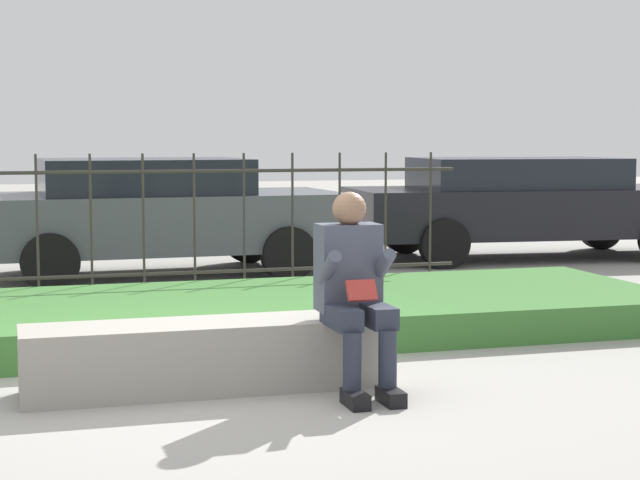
{
  "coord_description": "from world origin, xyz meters",
  "views": [
    {
      "loc": [
        -0.99,
        -6.42,
        1.56
      ],
      "look_at": [
        1.16,
        0.85,
        0.83
      ],
      "focal_mm": 60.0,
      "sensor_mm": 36.0,
      "label": 1
    }
  ],
  "objects_px": {
    "car_parked_right": "(526,204)",
    "person_seated_reader": "(354,285)",
    "stone_bench": "(208,360)",
    "car_parked_center": "(155,213)"
  },
  "relations": [
    {
      "from": "car_parked_right",
      "to": "car_parked_center",
      "type": "distance_m",
      "value": 4.83
    },
    {
      "from": "stone_bench",
      "to": "car_parked_right",
      "type": "bearing_deg",
      "value": 48.68
    },
    {
      "from": "stone_bench",
      "to": "car_parked_center",
      "type": "distance_m",
      "value": 5.61
    },
    {
      "from": "person_seated_reader",
      "to": "car_parked_center",
      "type": "distance_m",
      "value": 5.87
    },
    {
      "from": "car_parked_right",
      "to": "car_parked_center",
      "type": "xyz_separation_m",
      "value": [
        -4.81,
        -0.4,
        0.01
      ]
    },
    {
      "from": "car_parked_right",
      "to": "person_seated_reader",
      "type": "bearing_deg",
      "value": -120.31
    },
    {
      "from": "stone_bench",
      "to": "car_parked_center",
      "type": "relative_size",
      "value": 0.55
    },
    {
      "from": "person_seated_reader",
      "to": "car_parked_right",
      "type": "distance_m",
      "value": 7.65
    },
    {
      "from": "person_seated_reader",
      "to": "car_parked_right",
      "type": "relative_size",
      "value": 0.26
    },
    {
      "from": "stone_bench",
      "to": "person_seated_reader",
      "type": "relative_size",
      "value": 1.84
    }
  ]
}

